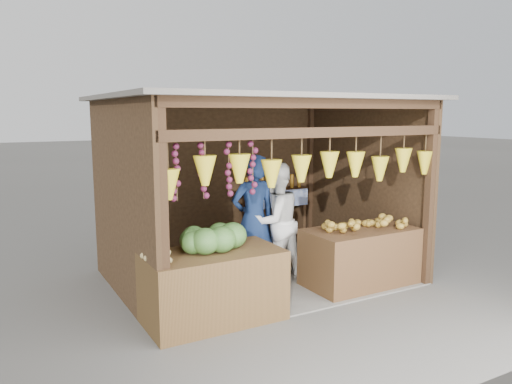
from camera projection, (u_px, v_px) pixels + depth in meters
ground at (258, 277)px, 7.47m from camera, size 80.00×80.00×0.00m
stall_structure at (258, 167)px, 7.15m from camera, size 4.30×3.30×2.66m
back_shelf at (274, 201)px, 8.94m from camera, size 1.25×0.32×1.32m
counter_left at (213, 286)px, 5.85m from camera, size 1.60×0.85×0.84m
counter_right at (360, 257)px, 7.06m from camera, size 1.57×0.85×0.82m
stool at (143, 281)px, 6.81m from camera, size 0.34×0.34×0.31m
man_standing at (254, 220)px, 7.09m from camera, size 0.70×0.48×1.85m
woman_standing at (275, 222)px, 7.26m from camera, size 0.93×0.77×1.73m
vendor_seated at (141, 227)px, 6.70m from camera, size 0.60×0.41×1.18m
melon_pile at (208, 237)px, 5.81m from camera, size 1.00×0.50×0.32m
tanfruit_pile at (158, 255)px, 5.42m from camera, size 0.34×0.40×0.13m
mango_pile at (366, 222)px, 6.96m from camera, size 1.40×0.64×0.22m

